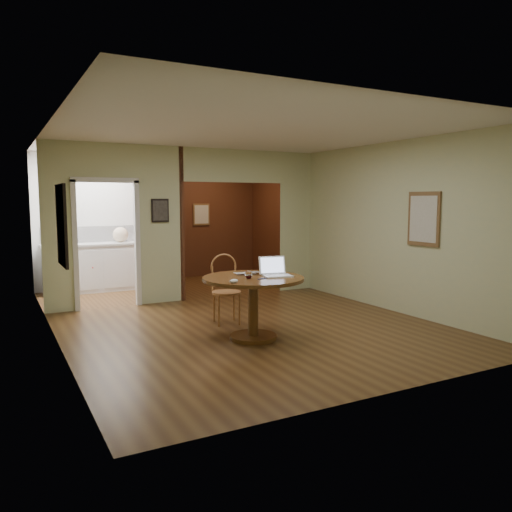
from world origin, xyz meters
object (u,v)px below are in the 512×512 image
chair (225,285)px  closed_laptop (249,274)px  dining_table (253,293)px  open_laptop (275,271)px

chair → closed_laptop: size_ratio=2.83×
dining_table → open_laptop: 0.40m
dining_table → chair: size_ratio=1.29×
dining_table → open_laptop: size_ratio=3.28×
open_laptop → closed_laptop: (-0.26, 0.24, -0.05)m
chair → open_laptop: 1.10m
dining_table → chair: 0.97m
open_laptop → closed_laptop: bearing=148.7°
chair → closed_laptop: bearing=-80.8°
dining_table → chair: chair is taller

